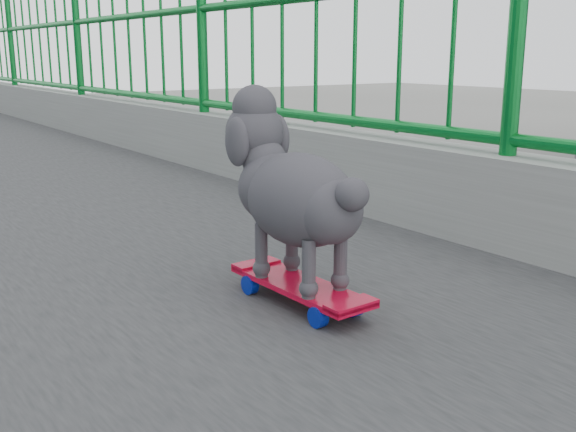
# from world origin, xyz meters

# --- Properties ---
(railing) EXTENTS (3.00, 24.00, 1.42)m
(railing) POSITION_xyz_m (0.00, 0.00, 7.21)
(railing) COLOR gray
(railing) RESTS_ON footbridge
(skateboard) EXTENTS (0.14, 0.44, 0.06)m
(skateboard) POSITION_xyz_m (0.54, -0.05, 7.04)
(skateboard) COLOR red
(skateboard) RESTS_ON footbridge
(poodle) EXTENTS (0.23, 0.53, 0.44)m
(poodle) POSITION_xyz_m (0.54, -0.02, 7.29)
(poodle) COLOR #333136
(poodle) RESTS_ON skateboard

